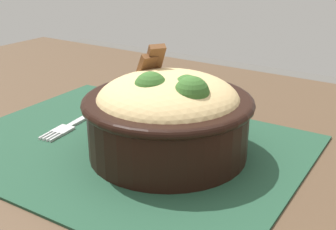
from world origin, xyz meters
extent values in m
cube|color=#4C3826|center=(0.00, 0.00, 0.69)|extent=(1.22, 0.85, 0.04)
cylinder|color=#412F20|center=(0.55, -0.37, 0.34)|extent=(0.04, 0.04, 0.67)
cube|color=#1E422D|center=(-0.02, 0.00, 0.71)|extent=(0.44, 0.34, 0.00)
cylinder|color=black|center=(-0.08, -0.01, 0.75)|extent=(0.19, 0.19, 0.07)
torus|color=black|center=(-0.08, -0.01, 0.78)|extent=(0.20, 0.20, 0.01)
ellipsoid|color=tan|center=(-0.08, -0.01, 0.78)|extent=(0.22, 0.22, 0.07)
sphere|color=#346126|center=(-0.12, 0.01, 0.80)|extent=(0.04, 0.04, 0.04)
sphere|color=#346126|center=(-0.07, 0.02, 0.80)|extent=(0.04, 0.04, 0.04)
sphere|color=#346126|center=(-0.11, -0.01, 0.80)|extent=(0.03, 0.03, 0.03)
cylinder|color=orange|center=(-0.07, -0.02, 0.80)|extent=(0.04, 0.02, 0.01)
cube|color=brown|center=(-0.04, -0.04, 0.81)|extent=(0.04, 0.04, 0.06)
cube|color=brown|center=(-0.03, -0.03, 0.81)|extent=(0.04, 0.03, 0.04)
cube|color=silver|center=(0.09, -0.05, 0.72)|extent=(0.02, 0.07, 0.00)
cube|color=silver|center=(0.08, -0.01, 0.72)|extent=(0.01, 0.01, 0.00)
cube|color=silver|center=(0.08, 0.01, 0.72)|extent=(0.03, 0.03, 0.00)
cube|color=silver|center=(0.08, 0.04, 0.72)|extent=(0.01, 0.02, 0.00)
cube|color=silver|center=(0.08, 0.04, 0.72)|extent=(0.01, 0.02, 0.00)
cube|color=silver|center=(0.07, 0.04, 0.72)|extent=(0.01, 0.02, 0.00)
cube|color=silver|center=(0.07, 0.04, 0.72)|extent=(0.01, 0.02, 0.00)
camera|label=1|loc=(-0.34, 0.39, 0.95)|focal=46.74mm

